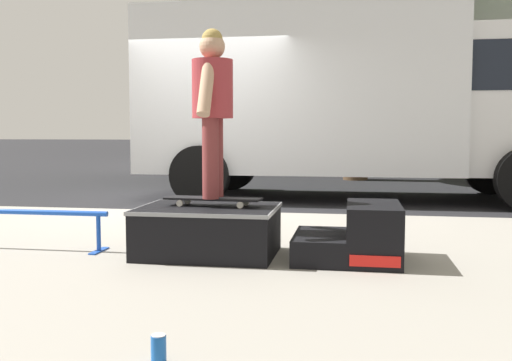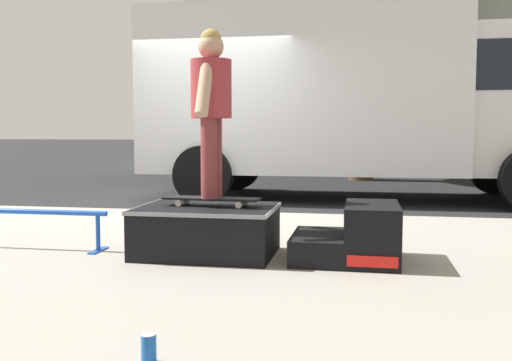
# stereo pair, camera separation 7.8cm
# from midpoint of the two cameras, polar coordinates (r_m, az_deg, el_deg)

# --- Properties ---
(ground_plane) EXTENTS (140.00, 140.00, 0.00)m
(ground_plane) POSITION_cam_midpoint_polar(r_m,az_deg,el_deg) (7.87, -7.12, -3.30)
(ground_plane) COLOR black
(sidewalk_slab) EXTENTS (50.00, 5.00, 0.12)m
(sidewalk_slab) POSITION_cam_midpoint_polar(r_m,az_deg,el_deg) (5.10, -16.89, -7.23)
(sidewalk_slab) COLOR gray
(sidewalk_slab) RESTS_ON ground
(skate_box) EXTENTS (1.09, 0.81, 0.39)m
(skate_box) POSITION_cam_midpoint_polar(r_m,az_deg,el_deg) (4.67, -5.19, -4.80)
(skate_box) COLOR black
(skate_box) RESTS_ON sidewalk_slab
(kicker_ramp) EXTENTS (0.81, 0.75, 0.44)m
(kicker_ramp) POSITION_cam_midpoint_polar(r_m,az_deg,el_deg) (4.52, 9.39, -5.49)
(kicker_ramp) COLOR black
(kicker_ramp) RESTS_ON sidewalk_slab
(grind_rail) EXTENTS (1.38, 0.28, 0.34)m
(grind_rail) POSITION_cam_midpoint_polar(r_m,az_deg,el_deg) (5.24, -21.75, -3.61)
(grind_rail) COLOR blue
(grind_rail) RESTS_ON sidewalk_slab
(skateboard) EXTENTS (0.79, 0.25, 0.07)m
(skateboard) POSITION_cam_midpoint_polar(r_m,az_deg,el_deg) (4.67, -4.71, -1.83)
(skateboard) COLOR black
(skateboard) RESTS_ON skate_box
(skater_kid) EXTENTS (0.32, 0.69, 1.34)m
(skater_kid) POSITION_cam_midpoint_polar(r_m,az_deg,el_deg) (4.65, -4.78, 7.98)
(skater_kid) COLOR brown
(skater_kid) RESTS_ON skateboard
(soda_can) EXTENTS (0.07, 0.07, 0.13)m
(soda_can) POSITION_cam_midpoint_polar(r_m,az_deg,el_deg) (2.61, -10.44, -16.00)
(soda_can) COLOR #1959B2
(soda_can) RESTS_ON sidewalk_slab
(box_truck) EXTENTS (6.91, 2.63, 3.05)m
(box_truck) POSITION_cam_midpoint_polar(r_m,az_deg,el_deg) (9.68, 9.86, 8.27)
(box_truck) COLOR white
(box_truck) RESTS_ON ground
(house_behind) EXTENTS (9.54, 8.22, 8.40)m
(house_behind) POSITION_cam_midpoint_polar(r_m,az_deg,el_deg) (19.64, 8.79, 13.95)
(house_behind) COLOR silver
(house_behind) RESTS_ON ground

